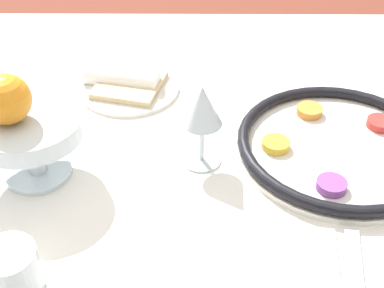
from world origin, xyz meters
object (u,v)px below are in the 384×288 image
bread_plate (130,87)px  orange_fruit (6,99)px  fruit_stand (29,131)px  cup_near (12,271)px  wine_glass (202,109)px  napkin_roll (121,79)px  seder_plate (339,146)px

bread_plate → orange_fruit: bearing=61.5°
fruit_stand → cup_near: fruit_stand is taller
wine_glass → napkin_roll: 0.29m
seder_plate → wine_glass: bearing=5.7°
orange_fruit → napkin_roll: (-0.13, -0.27, -0.13)m
seder_plate → bread_plate: seder_plate is taller
wine_glass → orange_fruit: size_ratio=1.93×
wine_glass → napkin_roll: (0.16, -0.23, -0.08)m
bread_plate → cup_near: size_ratio=2.73×
seder_plate → cup_near: cup_near is taller
orange_fruit → seder_plate: bearing=-172.5°
bread_plate → cup_near: cup_near is taller
wine_glass → napkin_roll: wine_glass is taller
orange_fruit → bread_plate: (-0.14, -0.26, -0.14)m
seder_plate → orange_fruit: (0.51, 0.07, 0.13)m
cup_near → orange_fruit: bearing=-78.4°
orange_fruit → cup_near: size_ratio=1.05×
wine_glass → cup_near: (0.24, 0.26, -0.07)m
seder_plate → napkin_roll: (0.39, -0.20, 0.01)m
napkin_roll → cup_near: bearing=80.6°
cup_near → bread_plate: bearing=-101.6°
napkin_roll → orange_fruit: bearing=65.3°
wine_glass → fruit_stand: 0.27m
wine_glass → bread_plate: 0.28m
fruit_stand → orange_fruit: 0.07m
wine_glass → bread_plate: wine_glass is taller
napkin_roll → cup_near: cup_near is taller
fruit_stand → cup_near: (-0.02, 0.22, -0.05)m
bread_plate → cup_near: 0.49m
orange_fruit → fruit_stand: bearing=-157.5°
orange_fruit → bread_plate: bearing=-118.5°
cup_near → wine_glass: bearing=-132.6°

